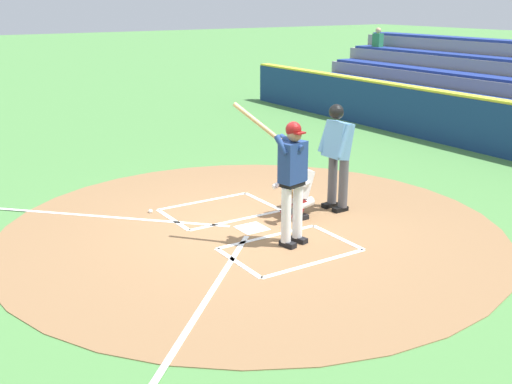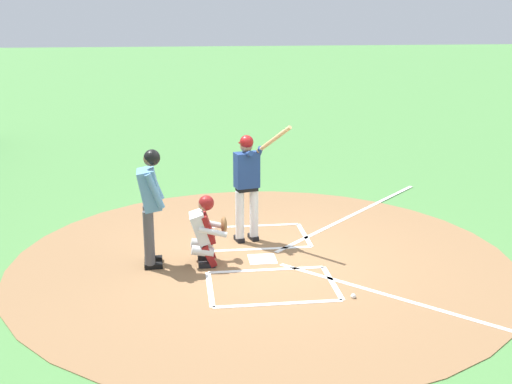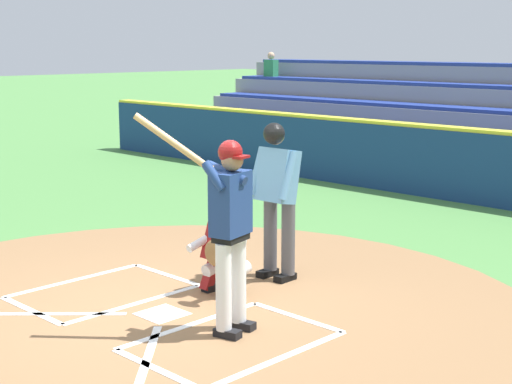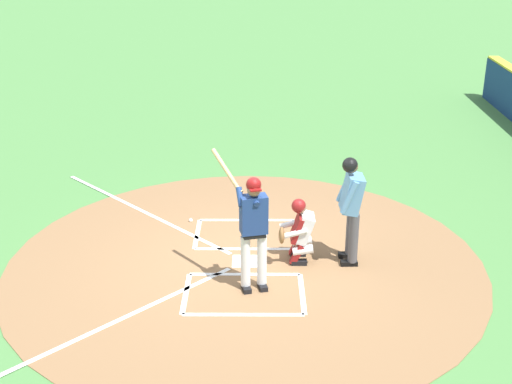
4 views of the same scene
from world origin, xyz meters
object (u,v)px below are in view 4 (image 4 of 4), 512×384
Objects in this scene: batter at (253,225)px; plate_umpire at (351,203)px; catcher at (299,229)px; baseball at (191,220)px.

batter is 1.83m from plate_umpire.
plate_umpire is at bearing -91.88° from catcher.
batter is 1.14× the size of plate_umpire.
baseball is at bearing 60.77° from plate_umpire.
catcher is at bearing 88.12° from plate_umpire.
plate_umpire is (0.89, -1.60, -0.02)m from batter.
baseball is (1.57, 2.81, -1.04)m from plate_umpire.
baseball is at bearing 26.11° from batter.
batter is 28.76× the size of baseball.
batter reaches higher than baseball.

